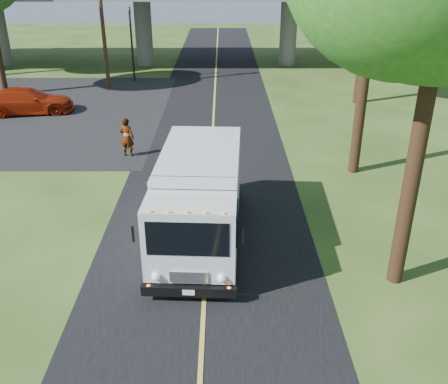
{
  "coord_description": "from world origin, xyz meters",
  "views": [
    {
      "loc": [
        0.5,
        -10.96,
        8.56
      ],
      "look_at": [
        0.56,
        3.56,
        1.6
      ],
      "focal_mm": 40.0,
      "sensor_mm": 36.0,
      "label": 1
    }
  ],
  "objects_px": {
    "utility_pole": "(102,19)",
    "step_van": "(199,197)",
    "traffic_signal": "(131,36)",
    "red_sedan": "(28,101)",
    "pedestrian": "(127,137)"
  },
  "relations": [
    {
      "from": "traffic_signal",
      "to": "utility_pole",
      "type": "distance_m",
      "value": 2.86
    },
    {
      "from": "red_sedan",
      "to": "step_van",
      "type": "bearing_deg",
      "value": -154.27
    },
    {
      "from": "traffic_signal",
      "to": "pedestrian",
      "type": "distance_m",
      "value": 15.5
    },
    {
      "from": "utility_pole",
      "to": "pedestrian",
      "type": "distance_m",
      "value": 14.16
    },
    {
      "from": "utility_pole",
      "to": "step_van",
      "type": "relative_size",
      "value": 1.29
    },
    {
      "from": "traffic_signal",
      "to": "red_sedan",
      "type": "bearing_deg",
      "value": -120.93
    },
    {
      "from": "traffic_signal",
      "to": "pedestrian",
      "type": "height_order",
      "value": "traffic_signal"
    },
    {
      "from": "step_van",
      "to": "pedestrian",
      "type": "distance_m",
      "value": 8.41
    },
    {
      "from": "traffic_signal",
      "to": "pedestrian",
      "type": "relative_size",
      "value": 2.84
    },
    {
      "from": "utility_pole",
      "to": "red_sedan",
      "type": "height_order",
      "value": "utility_pole"
    },
    {
      "from": "red_sedan",
      "to": "utility_pole",
      "type": "bearing_deg",
      "value": -39.51
    },
    {
      "from": "step_van",
      "to": "utility_pole",
      "type": "bearing_deg",
      "value": 112.19
    },
    {
      "from": "utility_pole",
      "to": "step_van",
      "type": "distance_m",
      "value": 22.17
    },
    {
      "from": "step_van",
      "to": "traffic_signal",
      "type": "bearing_deg",
      "value": 107.1
    },
    {
      "from": "traffic_signal",
      "to": "utility_pole",
      "type": "height_order",
      "value": "utility_pole"
    }
  ]
}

